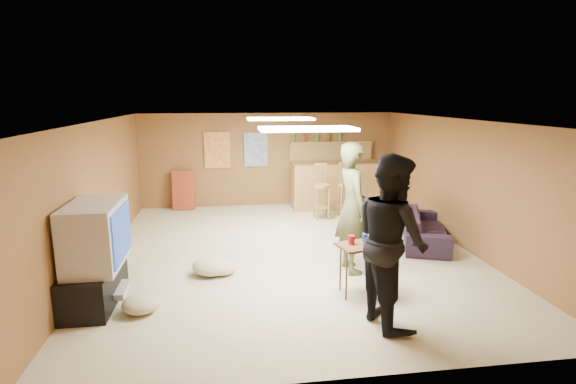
{
  "coord_description": "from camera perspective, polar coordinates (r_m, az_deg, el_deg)",
  "views": [
    {
      "loc": [
        -1.05,
        -7.1,
        2.56
      ],
      "look_at": [
        0.0,
        0.2,
        1.0
      ],
      "focal_mm": 28.0,
      "sensor_mm": 36.0,
      "label": 1
    }
  ],
  "objects": [
    {
      "name": "ground",
      "position": [
        7.62,
        0.22,
        -7.69
      ],
      "size": [
        7.0,
        7.0,
        0.0
      ],
      "primitive_type": "plane",
      "color": "#B8B08D",
      "rests_on": "ground"
    },
    {
      "name": "ceiling",
      "position": [
        7.19,
        0.23,
        9.07
      ],
      "size": [
        6.0,
        7.0,
        0.02
      ],
      "primitive_type": "cube",
      "color": "silver",
      "rests_on": "ground"
    },
    {
      "name": "wall_back",
      "position": [
        10.75,
        -2.51,
        4.13
      ],
      "size": [
        6.0,
        0.02,
        2.2
      ],
      "primitive_type": "cube",
      "color": "brown",
      "rests_on": "ground"
    },
    {
      "name": "wall_front",
      "position": [
        4.03,
        7.62,
        -9.44
      ],
      "size": [
        6.0,
        0.02,
        2.2
      ],
      "primitive_type": "cube",
      "color": "brown",
      "rests_on": "ground"
    },
    {
      "name": "wall_left",
      "position": [
        7.51,
        -23.06,
        -0.24
      ],
      "size": [
        0.02,
        7.0,
        2.2
      ],
      "primitive_type": "cube",
      "color": "brown",
      "rests_on": "ground"
    },
    {
      "name": "wall_right",
      "position": [
        8.31,
        21.16,
        1.0
      ],
      "size": [
        0.02,
        7.0,
        2.2
      ],
      "primitive_type": "cube",
      "color": "brown",
      "rests_on": "ground"
    },
    {
      "name": "tv_stand",
      "position": [
        6.29,
        -23.37,
        -10.66
      ],
      "size": [
        0.55,
        1.3,
        0.5
      ],
      "primitive_type": "cube",
      "color": "black",
      "rests_on": "ground"
    },
    {
      "name": "dvd_box",
      "position": [
        6.27,
        -21.31,
        -11.54
      ],
      "size": [
        0.35,
        0.5,
        0.08
      ],
      "primitive_type": "cube",
      "color": "#B2B2B7",
      "rests_on": "tv_stand"
    },
    {
      "name": "tv_body",
      "position": [
        6.06,
        -23.24,
        -4.97
      ],
      "size": [
        0.6,
        1.1,
        0.8
      ],
      "primitive_type": "cube",
      "color": "#B2B2B7",
      "rests_on": "tv_stand"
    },
    {
      "name": "tv_screen",
      "position": [
        5.98,
        -20.36,
        -4.94
      ],
      "size": [
        0.02,
        0.95,
        0.65
      ],
      "primitive_type": "cube",
      "color": "navy",
      "rests_on": "tv_body"
    },
    {
      "name": "bar_counter",
      "position": [
        10.56,
        5.94,
        0.91
      ],
      "size": [
        2.0,
        0.6,
        1.1
      ],
      "primitive_type": "cube",
      "color": "olive",
      "rests_on": "ground"
    },
    {
      "name": "bar_lip",
      "position": [
        10.23,
        6.35,
        3.67
      ],
      "size": [
        2.1,
        0.12,
        0.05
      ],
      "primitive_type": "cube",
      "color": "#432D15",
      "rests_on": "bar_counter"
    },
    {
      "name": "bar_shelf",
      "position": [
        10.86,
        5.47,
        6.29
      ],
      "size": [
        2.0,
        0.18,
        0.05
      ],
      "primitive_type": "cube",
      "color": "olive",
      "rests_on": "bar_backing"
    },
    {
      "name": "bar_backing",
      "position": [
        10.91,
        5.42,
        4.73
      ],
      "size": [
        2.0,
        0.14,
        0.6
      ],
      "primitive_type": "cube",
      "color": "olive",
      "rests_on": "bar_counter"
    },
    {
      "name": "poster_left",
      "position": [
        10.63,
        -8.98,
        5.26
      ],
      "size": [
        0.6,
        0.03,
        0.85
      ],
      "primitive_type": "cube",
      "color": "#BF3F26",
      "rests_on": "wall_back"
    },
    {
      "name": "poster_right",
      "position": [
        10.66,
        -4.11,
        5.39
      ],
      "size": [
        0.55,
        0.03,
        0.8
      ],
      "primitive_type": "cube",
      "color": "#334C99",
      "rests_on": "wall_back"
    },
    {
      "name": "folding_chair_stack",
      "position": [
        10.66,
        -13.13,
        0.21
      ],
      "size": [
        0.5,
        0.26,
        0.91
      ],
      "primitive_type": "cube",
      "rotation": [
        -0.14,
        0.0,
        0.0
      ],
      "color": "#93361B",
      "rests_on": "ground"
    },
    {
      "name": "ceiling_panel_front",
      "position": [
        5.71,
        2.45,
        8.01
      ],
      "size": [
        1.2,
        0.6,
        0.04
      ],
      "primitive_type": "cube",
      "color": "white",
      "rests_on": "ceiling"
    },
    {
      "name": "ceiling_panel_back",
      "position": [
        8.38,
        -0.99,
        9.27
      ],
      "size": [
        1.2,
        0.6,
        0.04
      ],
      "primitive_type": "cube",
      "color": "white",
      "rests_on": "ceiling"
    },
    {
      "name": "person_olive",
      "position": [
        6.66,
        8.17,
        -2.01
      ],
      "size": [
        0.52,
        0.74,
        1.94
      ],
      "primitive_type": "imported",
      "rotation": [
        0.0,
        0.0,
        1.65
      ],
      "color": "#515531",
      "rests_on": "ground"
    },
    {
      "name": "person_black",
      "position": [
        5.21,
        13.01,
        -5.97
      ],
      "size": [
        0.88,
        1.06,
        1.97
      ],
      "primitive_type": "imported",
      "rotation": [
        0.0,
        0.0,
        1.72
      ],
      "color": "black",
      "rests_on": "ground"
    },
    {
      "name": "sofa",
      "position": [
        8.43,
        17.06,
        -4.34
      ],
      "size": [
        1.36,
        2.02,
        0.55
      ],
      "primitive_type": "imported",
      "rotation": [
        0.0,
        0.0,
        1.2
      ],
      "color": "black",
      "rests_on": "ground"
    },
    {
      "name": "tray_table",
      "position": [
        6.05,
        8.91,
        -9.72
      ],
      "size": [
        0.61,
        0.53,
        0.69
      ],
      "primitive_type": "cube",
      "rotation": [
        0.0,
        0.0,
        0.22
      ],
      "color": "#432D15",
      "rests_on": "ground"
    },
    {
      "name": "cup_red_near",
      "position": [
        5.92,
        8.06,
        -6.03
      ],
      "size": [
        0.09,
        0.09,
        0.12
      ],
      "primitive_type": "cylinder",
      "rotation": [
        0.0,
        0.0,
        0.01
      ],
      "color": "#B90C1D",
      "rests_on": "tray_table"
    },
    {
      "name": "cup_red_far",
      "position": [
        5.88,
        10.24,
        -6.29
      ],
      "size": [
        0.09,
        0.09,
        0.11
      ],
      "primitive_type": "cylinder",
      "rotation": [
        0.0,
        0.0,
        0.17
      ],
      "color": "#B90C1D",
      "rests_on": "tray_table"
    },
    {
      "name": "cup_blue",
      "position": [
        6.07,
        9.74,
        -5.72
      ],
      "size": [
        0.08,
        0.08,
        0.1
      ],
      "primitive_type": "cylinder",
      "rotation": [
        0.0,
        0.0,
        -0.02
      ],
      "color": "navy",
      "rests_on": "tray_table"
    },
    {
      "name": "bar_stool_left",
      "position": [
        9.56,
        4.32,
        0.48
      ],
      "size": [
        0.45,
        0.45,
        1.33
      ],
      "primitive_type": null,
      "rotation": [
        0.0,
        0.0,
        0.06
      ],
      "color": "olive",
      "rests_on": "ground"
    },
    {
      "name": "bar_stool_right",
      "position": [
        9.78,
        7.39,
        0.51
      ],
      "size": [
        0.49,
        0.49,
        1.28
      ],
      "primitive_type": null,
      "rotation": [
        0.0,
        0.0,
        -0.24
      ],
      "color": "olive",
      "rests_on": "ground"
    },
    {
      "name": "cushion_near_tv",
      "position": [
        6.8,
        -9.69,
        -9.22
      ],
      "size": [
        0.56,
        0.56,
        0.25
      ],
      "primitive_type": "ellipsoid",
      "rotation": [
        0.0,
        0.0,
        0.0
      ],
      "color": "tan",
      "rests_on": "ground"
    },
    {
      "name": "cushion_mid",
      "position": [
        6.78,
        -8.29,
        -9.57
      ],
      "size": [
        0.39,
        0.39,
        0.17
      ],
      "primitive_type": "ellipsoid",
      "rotation": [
        0.0,
        0.0,
        -0.01
      ],
      "color": "tan",
      "rests_on": "ground"
    },
    {
      "name": "cushion_far",
      "position": [
        5.89,
        -18.16,
        -13.34
      ],
      "size": [
        0.57,
        0.57,
        0.21
      ],
      "primitive_type": "ellipsoid",
      "rotation": [
        0.0,
        0.0,
        0.29
      ],
      "color": "tan",
      "rests_on": "ground"
    },
    {
      "name": "bottle_row",
      "position": [
        10.75,
        3.74,
        7.09
      ],
      "size": [
        1.2,
        0.08,
        0.26
      ],
      "primitive_type": null,
      "color": "#3F7233",
      "rests_on": "bar_shelf"
    }
  ]
}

